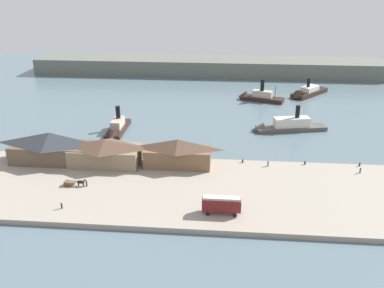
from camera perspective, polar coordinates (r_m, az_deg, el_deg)
ground_plane at (r=126.85m, az=-0.72°, el=-1.65°), size 320.00×320.00×0.00m
quay_promenade at (r=106.91m, az=-1.94°, el=-6.07°), size 110.00×36.00×1.20m
seawall_edge at (r=123.37m, az=-0.89°, el=-2.10°), size 110.00×0.80×1.00m
ferry_shed_west_terminal at (r=125.48m, az=-18.19°, el=-0.34°), size 21.95×9.42×8.50m
ferry_shed_central_terminal at (r=120.19m, az=-11.41°, el=-1.00°), size 19.27×9.89×7.11m
ferry_shed_customs_shed at (r=116.68m, az=-1.92°, el=-1.12°), size 18.26×7.52×7.65m
street_tram at (r=95.07m, az=3.93°, el=-7.89°), size 8.49×2.72×4.04m
horse_cart at (r=110.96m, az=-15.35°, el=-4.91°), size 5.63×1.56×1.87m
pedestrian_near_east_shed at (r=119.31m, az=10.02°, el=-2.55°), size 0.42×0.42×1.72m
pedestrian_near_cart at (r=122.05m, az=21.37°, el=-3.26°), size 0.39×0.39×1.59m
pedestrian_walking_west at (r=101.77m, az=-16.86°, el=-7.81°), size 0.39×0.39×1.57m
pedestrian_at_waters_edge at (r=110.02m, az=-13.78°, el=-5.08°), size 0.42×0.42×1.72m
mooring_post_east at (r=120.57m, az=6.72°, el=-2.26°), size 0.44×0.44×0.90m
mooring_post_center_east at (r=126.26m, az=21.29°, el=-2.55°), size 0.44×0.44×0.90m
mooring_post_center_west at (r=122.62m, az=14.71°, el=-2.44°), size 0.44×0.44×0.90m
ferry_approaching_west at (r=194.69m, az=14.86°, el=6.53°), size 19.03×20.97×9.54m
ferry_approaching_east at (r=184.10m, az=8.63°, el=6.20°), size 19.97×10.92×10.61m
ferry_near_quay at (r=146.91m, az=-9.98°, el=1.97°), size 5.38×19.48×10.01m
ferry_moored_west at (r=150.01m, az=12.06°, el=2.33°), size 26.52×10.40×10.39m
far_headland at (r=230.70m, az=2.13°, el=10.26°), size 180.00×24.00×8.00m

